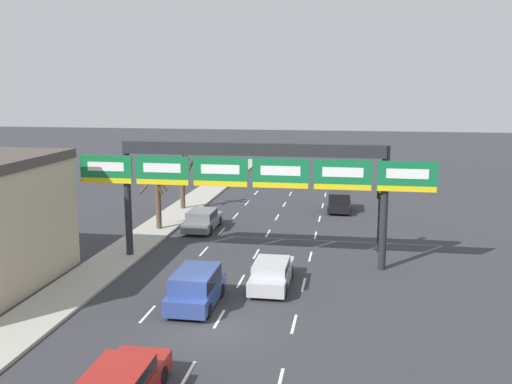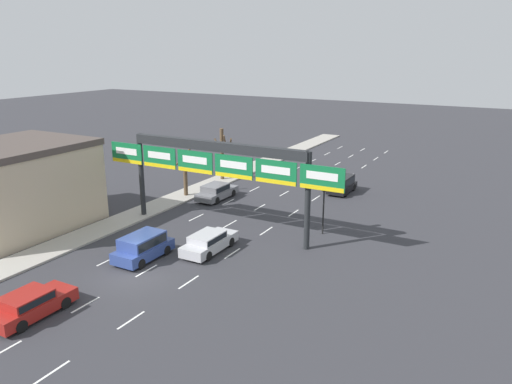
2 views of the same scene
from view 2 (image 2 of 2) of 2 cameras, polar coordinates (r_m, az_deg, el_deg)
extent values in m
plane|color=#333338|center=(32.00, -13.58, -9.41)|extent=(220.00, 220.00, 0.00)
cube|color=#A8A399|center=(37.51, -22.74, -6.26)|extent=(2.80, 110.00, 0.15)
cube|color=white|center=(31.87, -22.98, -10.40)|extent=(0.12, 2.00, 0.01)
cube|color=white|center=(34.79, -16.54, -7.50)|extent=(0.12, 2.00, 0.01)
cube|color=white|center=(38.14, -11.23, -5.01)|extent=(0.12, 2.00, 0.01)
cube|color=white|center=(41.83, -6.85, -2.91)|extent=(0.12, 2.00, 0.01)
cube|color=white|center=(45.76, -3.21, -1.14)|extent=(0.12, 2.00, 0.01)
cube|color=white|center=(49.89, -0.16, 0.34)|extent=(0.12, 2.00, 0.01)
cube|color=white|center=(54.16, 2.41, 1.59)|extent=(0.12, 2.00, 0.01)
cube|color=white|center=(58.55, 4.61, 2.66)|extent=(0.12, 2.00, 0.01)
cube|color=white|center=(63.03, 6.50, 3.57)|extent=(0.12, 2.00, 0.01)
cube|color=white|center=(67.58, 8.14, 4.36)|extent=(0.12, 2.00, 0.01)
cube|color=white|center=(72.19, 9.57, 5.04)|extent=(0.12, 2.00, 0.01)
cube|color=white|center=(26.98, -26.98, -15.93)|extent=(0.12, 2.00, 0.01)
cube|color=white|center=(29.54, -18.89, -12.11)|extent=(0.12, 2.00, 0.01)
cube|color=white|center=(32.67, -12.40, -8.78)|extent=(0.12, 2.00, 0.01)
cube|color=white|center=(36.22, -7.20, -5.98)|extent=(0.12, 2.00, 0.01)
cube|color=white|center=(40.08, -3.00, -3.67)|extent=(0.12, 2.00, 0.01)
cube|color=white|center=(44.17, 0.42, -1.76)|extent=(0.12, 2.00, 0.01)
cube|color=white|center=(48.43, 3.25, -0.17)|extent=(0.12, 2.00, 0.01)
cube|color=white|center=(52.82, 5.61, 1.15)|extent=(0.12, 2.00, 0.01)
cube|color=white|center=(57.31, 7.61, 2.27)|extent=(0.12, 2.00, 0.01)
cube|color=white|center=(61.88, 9.32, 3.23)|extent=(0.12, 2.00, 0.01)
cube|color=white|center=(66.51, 10.80, 4.05)|extent=(0.12, 2.00, 0.01)
cube|color=white|center=(71.19, 12.08, 4.76)|extent=(0.12, 2.00, 0.01)
cube|color=white|center=(24.62, -22.37, -18.58)|extent=(0.12, 2.00, 0.01)
cube|color=white|center=(27.40, -14.07, -14.01)|extent=(0.12, 2.00, 0.01)
cube|color=white|center=(30.75, -7.68, -10.16)|extent=(0.12, 2.00, 0.01)
cube|color=white|center=(34.50, -2.72, -7.02)|extent=(0.12, 2.00, 0.01)
cube|color=white|center=(38.53, 1.19, -4.48)|extent=(0.12, 2.00, 0.01)
cube|color=white|center=(42.77, 4.32, -2.41)|extent=(0.12, 2.00, 0.01)
cube|color=white|center=(47.16, 6.86, -0.71)|extent=(0.12, 2.00, 0.01)
cube|color=white|center=(51.65, 8.97, 0.69)|extent=(0.12, 2.00, 0.01)
cube|color=white|center=(56.24, 10.74, 1.87)|extent=(0.12, 2.00, 0.01)
cube|color=white|center=(60.89, 12.24, 2.86)|extent=(0.12, 2.00, 0.01)
cube|color=white|center=(65.59, 13.53, 3.72)|extent=(0.12, 2.00, 0.01)
cube|color=white|center=(70.33, 14.65, 4.45)|extent=(0.12, 2.00, 0.01)
cylinder|color=#232628|center=(42.03, -12.95, 1.82)|extent=(0.41, 0.41, 6.96)
cylinder|color=#232628|center=(34.25, 5.92, -1.07)|extent=(0.41, 0.41, 6.96)
cube|color=#232628|center=(36.91, -4.59, 5.21)|extent=(14.80, 0.60, 0.70)
cube|color=#116B38|center=(42.13, -14.56, 4.34)|extent=(3.16, 0.08, 1.64)
cube|color=white|center=(42.07, -14.61, 4.53)|extent=(2.21, 0.02, 0.52)
cube|color=yellow|center=(42.24, -14.54, 3.44)|extent=(3.09, 0.02, 0.30)
cube|color=#116B38|center=(39.90, -10.98, 3.93)|extent=(3.16, 0.08, 1.64)
cube|color=white|center=(39.84, -11.03, 4.13)|extent=(2.21, 0.02, 0.52)
cube|color=yellow|center=(40.01, -10.97, 2.98)|extent=(3.09, 0.02, 0.30)
cube|color=#116B38|center=(37.84, -6.99, 3.45)|extent=(3.16, 0.08, 1.64)
cube|color=white|center=(37.78, -7.04, 3.66)|extent=(2.21, 0.02, 0.52)
cube|color=yellow|center=(37.96, -7.00, 2.45)|extent=(3.09, 0.02, 0.30)
cube|color=#116B38|center=(35.99, -2.58, 2.90)|extent=(3.16, 0.08, 1.64)
cube|color=white|center=(35.92, -2.62, 3.12)|extent=(2.21, 0.02, 0.52)
cube|color=yellow|center=(36.11, -2.60, 1.85)|extent=(3.09, 0.02, 0.30)
cube|color=#116B38|center=(34.38, 2.28, 2.28)|extent=(3.16, 0.08, 1.64)
cube|color=white|center=(34.31, 2.25, 2.50)|extent=(2.21, 0.02, 0.52)
cube|color=yellow|center=(34.51, 2.23, 1.18)|extent=(3.09, 0.02, 0.30)
cube|color=#116B38|center=(33.04, 7.56, 1.58)|extent=(3.16, 0.08, 1.64)
cube|color=white|center=(32.96, 7.54, 1.81)|extent=(2.21, 0.02, 0.52)
cube|color=yellow|center=(33.17, 7.49, 0.44)|extent=(3.09, 0.02, 0.30)
cube|color=#C6B293|center=(42.63, -25.86, 0.24)|extent=(8.56, 10.56, 6.15)
cube|color=#4C423D|center=(41.95, -26.41, 4.61)|extent=(8.73, 10.77, 0.50)
cube|color=#B7B7BC|center=(34.81, -5.31, -5.90)|extent=(1.82, 4.76, 0.68)
cube|color=#B7B7BC|center=(34.37, -5.61, -5.15)|extent=(1.67, 2.48, 0.50)
cube|color=black|center=(34.37, -5.61, -5.15)|extent=(1.71, 2.28, 0.36)
cylinder|color=black|center=(36.41, -5.12, -5.24)|extent=(0.22, 0.66, 0.66)
cylinder|color=black|center=(35.57, -2.91, -5.72)|extent=(0.22, 0.66, 0.66)
cylinder|color=black|center=(34.26, -7.80, -6.74)|extent=(0.22, 0.66, 0.66)
cylinder|color=black|center=(33.37, -5.51, -7.30)|extent=(0.22, 0.66, 0.66)
cube|color=black|center=(49.34, 9.79, 0.50)|extent=(1.79, 4.12, 0.57)
cube|color=black|center=(49.11, 9.81, 1.30)|extent=(1.64, 2.88, 0.87)
cube|color=black|center=(49.11, 9.81, 1.30)|extent=(1.68, 2.65, 0.63)
cylinder|color=black|center=(50.76, 9.39, 0.78)|extent=(0.22, 0.66, 0.66)
cylinder|color=black|center=(50.27, 11.11, 0.54)|extent=(0.22, 0.66, 0.66)
cylinder|color=black|center=(48.52, 8.40, 0.11)|extent=(0.22, 0.66, 0.66)
cylinder|color=black|center=(48.01, 10.19, -0.15)|extent=(0.22, 0.66, 0.66)
cube|color=maroon|center=(29.23, -24.22, -11.82)|extent=(1.92, 4.51, 0.69)
cube|color=maroon|center=(28.83, -24.78, -10.96)|extent=(1.77, 2.34, 0.50)
cube|color=black|center=(28.83, -24.78, -10.96)|extent=(1.81, 2.16, 0.36)
cylinder|color=black|center=(30.66, -23.15, -10.81)|extent=(0.22, 0.66, 0.66)
cylinder|color=black|center=(29.41, -20.99, -11.74)|extent=(0.22, 0.66, 0.66)
cylinder|color=black|center=(28.01, -25.29, -13.71)|extent=(0.22, 0.66, 0.66)
cube|color=slate|center=(46.69, -4.47, -0.15)|extent=(1.90, 4.67, 0.65)
cube|color=slate|center=(46.30, -4.68, 0.50)|extent=(1.75, 2.43, 0.59)
cube|color=black|center=(46.30, -4.68, 0.50)|extent=(1.78, 2.23, 0.43)
cylinder|color=black|center=(48.33, -4.41, 0.17)|extent=(0.22, 0.66, 0.66)
cylinder|color=black|center=(47.43, -2.67, -0.10)|extent=(0.22, 0.66, 0.66)
cylinder|color=black|center=(46.11, -6.32, -0.66)|extent=(0.22, 0.66, 0.66)
cylinder|color=black|center=(45.17, -4.53, -0.97)|extent=(0.22, 0.66, 0.66)
cube|color=navy|center=(34.24, -12.74, -6.58)|extent=(1.95, 4.26, 0.74)
cube|color=navy|center=(33.93, -12.87, -5.41)|extent=(1.79, 2.98, 0.78)
cube|color=black|center=(33.93, -12.87, -5.41)|extent=(1.83, 2.75, 0.56)
cylinder|color=black|center=(35.76, -12.44, -5.98)|extent=(0.22, 0.66, 0.66)
cylinder|color=black|center=(34.68, -10.21, -6.56)|extent=(0.22, 0.66, 0.66)
cylinder|color=black|center=(34.06, -15.28, -7.33)|extent=(0.22, 0.66, 0.66)
cylinder|color=black|center=(32.92, -13.03, -8.00)|extent=(0.22, 0.66, 0.66)
cylinder|color=black|center=(37.75, 7.70, -2.35)|extent=(0.12, 0.12, 3.38)
cube|color=black|center=(37.14, 7.82, 0.78)|extent=(0.30, 0.24, 0.90)
sphere|color=#3D0E0C|center=(36.94, 7.77, 1.19)|extent=(0.20, 0.20, 0.20)
sphere|color=gold|center=(37.02, 7.75, 0.74)|extent=(0.20, 0.20, 0.20)
sphere|color=#0E3515|center=(37.10, 7.73, 0.29)|extent=(0.20, 0.20, 0.20)
cylinder|color=brown|center=(47.28, -8.09, 2.09)|extent=(0.38, 0.38, 4.18)
cylinder|color=brown|center=(47.84, -8.55, 3.65)|extent=(1.13, 1.72, 1.58)
cylinder|color=brown|center=(47.62, -8.17, 4.15)|extent=(1.34, 1.07, 1.76)
cylinder|color=brown|center=(46.45, -8.27, 3.63)|extent=(1.16, 0.71, 1.60)
cylinder|color=brown|center=(46.73, -8.28, 3.23)|extent=(0.84, 0.40, 1.37)
cylinder|color=brown|center=(52.78, -3.91, 4.36)|extent=(0.39, 0.39, 5.40)
cylinder|color=brown|center=(52.40, -3.56, 5.80)|extent=(0.35, 0.90, 1.43)
cylinder|color=brown|center=(52.22, -4.32, 5.31)|extent=(1.20, 0.37, 1.47)
cylinder|color=brown|center=(52.60, -2.92, 5.52)|extent=(1.24, 1.72, 1.52)
camera|label=1|loc=(15.04, -62.77, -6.07)|focal=40.00mm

